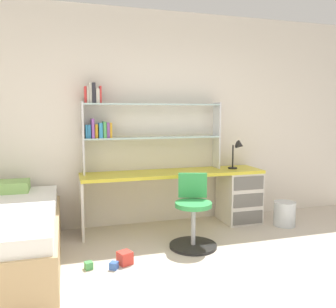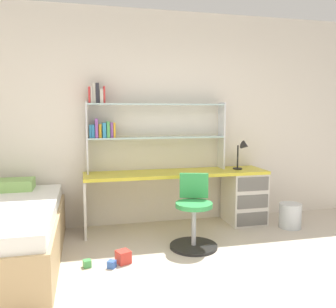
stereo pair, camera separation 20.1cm
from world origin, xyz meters
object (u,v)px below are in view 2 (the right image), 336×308
at_px(bookshelf_hutch, 138,123).
at_px(desk, 223,192).
at_px(toy_block_red_0, 123,257).
at_px(toy_block_green_2, 87,263).
at_px(swivel_chair, 194,219).
at_px(waste_bin, 290,216).
at_px(toy_block_blue_1, 112,264).
at_px(desk_lamp, 243,150).

bearing_deg(bookshelf_hutch, desk, -7.48).
height_order(desk, bookshelf_hutch, bookshelf_hutch).
height_order(toy_block_red_0, toy_block_green_2, toy_block_red_0).
xyz_separation_m(swivel_chair, toy_block_red_0, (-0.80, -0.24, -0.25)).
relative_size(bookshelf_hutch, toy_block_green_2, 25.29).
relative_size(swivel_chair, waste_bin, 2.52).
height_order(bookshelf_hutch, toy_block_green_2, bookshelf_hutch).
distance_m(toy_block_blue_1, toy_block_green_2, 0.24).
height_order(desk, toy_block_blue_1, desk).
xyz_separation_m(waste_bin, toy_block_blue_1, (-2.31, -0.65, -0.12)).
distance_m(waste_bin, toy_block_red_0, 2.27).
xyz_separation_m(desk_lamp, toy_block_blue_1, (-1.80, -0.98, -0.94)).
distance_m(swivel_chair, toy_block_red_0, 0.87).
distance_m(desk_lamp, toy_block_blue_1, 2.25).
height_order(bookshelf_hutch, waste_bin, bookshelf_hutch).
bearing_deg(toy_block_blue_1, swivel_chair, 19.69).
bearing_deg(toy_block_red_0, toy_block_blue_1, -144.89).
bearing_deg(waste_bin, toy_block_blue_1, -164.35).
xyz_separation_m(desk, toy_block_green_2, (-1.77, -0.94, -0.39)).
bearing_deg(toy_block_red_0, desk_lamp, 27.99).
bearing_deg(toy_block_blue_1, toy_block_green_2, 162.28).
bearing_deg(waste_bin, toy_block_green_2, -167.23).
relative_size(desk_lamp, waste_bin, 1.22).
distance_m(desk, toy_block_blue_1, 1.88).
xyz_separation_m(bookshelf_hutch, desk_lamp, (1.36, -0.18, -0.36)).
bearing_deg(toy_block_red_0, swivel_chair, 17.02).
xyz_separation_m(desk, waste_bin, (0.77, -0.36, -0.26)).
relative_size(desk, bookshelf_hutch, 1.31).
bearing_deg(desk, desk_lamp, -7.00).
bearing_deg(desk_lamp, bookshelf_hutch, 172.61).
distance_m(toy_block_red_0, toy_block_blue_1, 0.15).
xyz_separation_m(waste_bin, toy_block_red_0, (-2.19, -0.56, -0.10)).
height_order(swivel_chair, toy_block_green_2, swivel_chair).
relative_size(bookshelf_hutch, toy_block_blue_1, 25.28).
height_order(toy_block_blue_1, toy_block_green_2, same).
bearing_deg(toy_block_red_0, waste_bin, 14.42).
height_order(bookshelf_hutch, desk_lamp, bookshelf_hutch).
height_order(desk, toy_block_green_2, desk).
xyz_separation_m(waste_bin, toy_block_green_2, (-2.54, -0.58, -0.12)).
bearing_deg(waste_bin, desk, 154.94).
height_order(desk_lamp, waste_bin, desk_lamp).
bearing_deg(desk, swivel_chair, -132.67).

